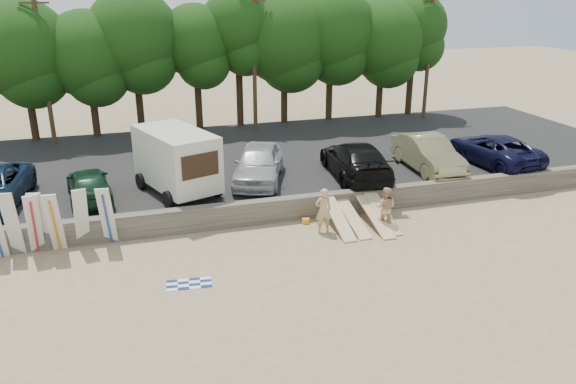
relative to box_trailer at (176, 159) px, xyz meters
name	(u,v)px	position (x,y,z in m)	size (l,w,h in m)	color
ground	(304,250)	(4.00, -5.78, -2.28)	(120.00, 120.00, 0.00)	tan
seawall	(282,209)	(4.00, -2.78, -1.78)	(44.00, 0.50, 1.00)	#6B6356
parking_lot	(244,162)	(4.00, 4.72, -1.93)	(44.00, 14.50, 0.70)	#282828
treeline	(219,39)	(4.15, 11.72, 3.97)	(32.04, 6.03, 8.84)	#382616
utility_poles	(254,54)	(6.00, 10.22, 3.15)	(25.80, 0.26, 9.00)	#473321
box_trailer	(176,159)	(0.00, 0.00, 0.00)	(3.61, 4.90, 2.81)	beige
car_1	(89,184)	(-3.75, 0.16, -0.86)	(1.70, 4.23, 1.44)	black
car_2	(259,163)	(3.80, 0.48, -0.70)	(2.07, 5.14, 1.75)	#AEAEB3
car_3	(356,160)	(8.39, -0.29, -0.73)	(2.38, 5.86, 1.70)	black
car_4	(428,153)	(12.28, -0.25, -0.73)	(1.79, 5.15, 1.70)	#817B52
car_5	(493,149)	(16.04, -0.30, -0.81)	(2.55, 5.52, 1.53)	black
surfboard_upright_1	(12,224)	(-6.29, -3.21, -0.99)	(0.50, 0.06, 2.60)	silver
surfboard_upright_2	(34,224)	(-5.55, -3.34, -1.03)	(0.50, 0.06, 2.60)	silver
surfboard_upright_3	(41,221)	(-5.32, -3.15, -1.03)	(0.50, 0.06, 2.60)	silver
surfboard_upright_4	(55,223)	(-4.84, -3.43, -1.03)	(0.50, 0.06, 2.60)	silver
surfboard_upright_5	(81,218)	(-3.92, -3.24, -1.02)	(0.50, 0.06, 2.60)	silver
surfboard_upright_6	(107,216)	(-3.01, -3.34, -1.03)	(0.50, 0.06, 2.60)	silver
surfboard_low_0	(338,217)	(5.95, -4.26, -1.77)	(0.56, 3.00, 0.07)	#D5B986
surfboard_low_1	(352,217)	(6.61, -4.20, -1.87)	(0.56, 3.00, 0.07)	#D5B986
surfboard_low_2	(375,216)	(7.52, -4.46, -1.84)	(0.56, 3.00, 0.07)	#D5B986
surfboard_low_3	(382,211)	(7.91, -4.26, -1.75)	(0.56, 3.00, 0.07)	#D5B986
beachgoer_a	(323,210)	(5.25, -4.43, -1.34)	(0.69, 0.45, 1.88)	tan
beachgoer_b	(385,208)	(7.83, -4.72, -1.39)	(0.86, 0.67, 1.76)	tan
cooler	(334,216)	(6.14, -3.38, -2.12)	(0.38, 0.30, 0.32)	#268B3A
gear_bag	(306,221)	(4.86, -3.38, -2.17)	(0.30, 0.25, 0.22)	orange
beach_towel	(189,284)	(-0.49, -7.10, -2.27)	(1.50, 1.50, 0.00)	white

